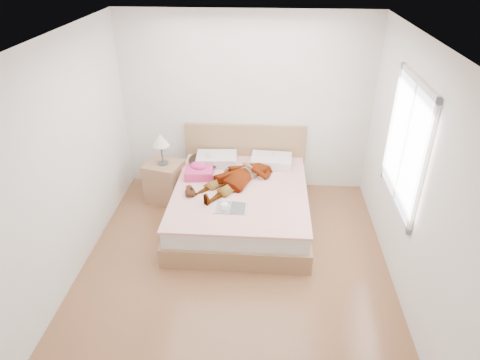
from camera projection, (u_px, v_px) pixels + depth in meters
The scene contains 11 objects.
ground at pixel (235, 267), 5.05m from camera, with size 4.00×4.00×0.00m, color #4D2D18.
woman at pixel (241, 173), 5.78m from camera, with size 0.59×1.56×0.21m, color silver.
hair at pixel (205, 161), 6.24m from camera, with size 0.46×0.57×0.08m, color black.
phone at pixel (209, 155), 6.14m from camera, with size 0.04×0.09×0.01m, color silver.
room_shell at pixel (406, 145), 4.46m from camera, with size 4.00×4.00×4.00m.
bed at pixel (241, 200), 5.81m from camera, with size 1.80×2.08×1.00m.
towel at pixel (199, 171), 5.87m from camera, with size 0.41×0.34×0.20m.
magazine at pixel (230, 208), 5.21m from camera, with size 0.41×0.28×0.02m.
coffee_mug at pixel (225, 207), 5.15m from camera, with size 0.13×0.11×0.10m.
plush_toy at pixel (190, 191), 5.45m from camera, with size 0.17×0.22×0.11m.
nightstand at pixel (164, 179), 6.18m from camera, with size 0.58×0.55×1.05m.
Camera 1 is at (0.33, -3.87, 3.39)m, focal length 32.00 mm.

